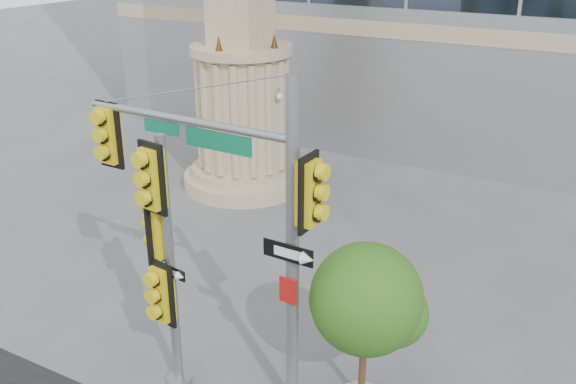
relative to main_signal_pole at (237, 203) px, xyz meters
The scene contains 5 objects.
ground 4.12m from the main_signal_pole, 81.61° to the left, with size 120.00×120.00×0.00m, color #545456.
monument 11.20m from the main_signal_pole, 122.33° to the left, with size 4.40×4.40×16.60m.
main_signal_pole is the anchor object (origin of this frame).
secondary_signal_pole 1.71m from the main_signal_pole, 150.97° to the right, with size 0.93×0.78×5.40m.
street_tree 3.10m from the main_signal_pole, 17.89° to the left, with size 2.20×2.15×3.43m.
Camera 1 is at (5.99, -9.34, 8.79)m, focal length 40.00 mm.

